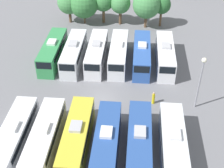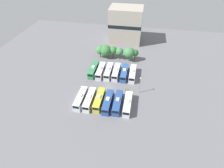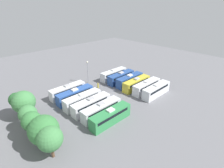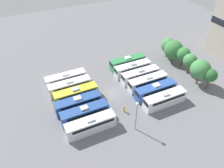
{
  "view_description": "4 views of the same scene",
  "coord_description": "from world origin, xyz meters",
  "px_view_note": "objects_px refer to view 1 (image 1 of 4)",
  "views": [
    {
      "loc": [
        4.01,
        -31.15,
        26.02
      ],
      "look_at": [
        1.4,
        -0.67,
        3.04
      ],
      "focal_mm": 50.0,
      "sensor_mm": 36.0,
      "label": 1
    },
    {
      "loc": [
        10.62,
        -50.46,
        45.47
      ],
      "look_at": [
        1.39,
        -0.08,
        2.35
      ],
      "focal_mm": 28.0,
      "sensor_mm": 36.0,
      "label": 2
    },
    {
      "loc": [
        -31.01,
        30.05,
        23.82
      ],
      "look_at": [
        1.82,
        -1.57,
        2.5
      ],
      "focal_mm": 28.0,
      "sensor_mm": 36.0,
      "label": 3
    },
    {
      "loc": [
        36.22,
        -17.19,
        34.88
      ],
      "look_at": [
        -1.83,
        0.79,
        1.34
      ],
      "focal_mm": 35.0,
      "sensor_mm": 36.0,
      "label": 4
    }
  ],
  "objects_px": {
    "bus_0": "(15,136)",
    "bus_8": "(97,53)",
    "bus_10": "(142,54)",
    "tree_0": "(69,2)",
    "bus_7": "(74,53)",
    "bus_6": "(53,51)",
    "worker_person": "(153,98)",
    "tree_4": "(147,5)",
    "bus_9": "(119,53)",
    "tree_2": "(103,1)",
    "bus_2": "(77,137)",
    "bus_11": "(165,55)",
    "bus_1": "(45,138)",
    "bus_5": "(173,144)",
    "bus_3": "(106,143)",
    "bus_4": "(139,142)",
    "tree_1": "(84,3)",
    "tree_3": "(120,4)",
    "tree_5": "(162,5)"
  },
  "relations": [
    {
      "from": "bus_4",
      "to": "bus_3",
      "type": "bearing_deg",
      "value": -174.31
    },
    {
      "from": "bus_11",
      "to": "tree_5",
      "type": "distance_m",
      "value": 13.17
    },
    {
      "from": "bus_0",
      "to": "tree_1",
      "type": "xyz_separation_m",
      "value": [
        2.63,
        30.97,
        2.22
      ]
    },
    {
      "from": "bus_6",
      "to": "tree_4",
      "type": "height_order",
      "value": "tree_4"
    },
    {
      "from": "bus_9",
      "to": "worker_person",
      "type": "xyz_separation_m",
      "value": [
        5.1,
        -9.28,
        -0.84
      ]
    },
    {
      "from": "tree_1",
      "to": "bus_1",
      "type": "bearing_deg",
      "value": -88.82
    },
    {
      "from": "bus_6",
      "to": "bus_10",
      "type": "distance_m",
      "value": 13.43
    },
    {
      "from": "bus_10",
      "to": "bus_6",
      "type": "bearing_deg",
      "value": -179.07
    },
    {
      "from": "tree_3",
      "to": "tree_5",
      "type": "relative_size",
      "value": 1.02
    },
    {
      "from": "tree_1",
      "to": "tree_5",
      "type": "bearing_deg",
      "value": 0.11
    },
    {
      "from": "tree_1",
      "to": "tree_5",
      "type": "distance_m",
      "value": 13.98
    },
    {
      "from": "tree_2",
      "to": "bus_2",
      "type": "bearing_deg",
      "value": -89.11
    },
    {
      "from": "bus_7",
      "to": "bus_9",
      "type": "distance_m",
      "value": 6.71
    },
    {
      "from": "bus_3",
      "to": "worker_person",
      "type": "xyz_separation_m",
      "value": [
        5.12,
        8.74,
        -0.84
      ]
    },
    {
      "from": "bus_10",
      "to": "tree_0",
      "type": "distance_m",
      "value": 19.0
    },
    {
      "from": "bus_11",
      "to": "bus_0",
      "type": "bearing_deg",
      "value": -132.9
    },
    {
      "from": "bus_8",
      "to": "worker_person",
      "type": "xyz_separation_m",
      "value": [
        8.38,
        -9.08,
        -0.84
      ]
    },
    {
      "from": "tree_4",
      "to": "tree_1",
      "type": "bearing_deg",
      "value": 176.52
    },
    {
      "from": "bus_3",
      "to": "worker_person",
      "type": "distance_m",
      "value": 10.17
    },
    {
      "from": "bus_0",
      "to": "tree_3",
      "type": "distance_m",
      "value": 32.6
    },
    {
      "from": "bus_10",
      "to": "tree_5",
      "type": "xyz_separation_m",
      "value": [
        3.3,
        13.05,
        2.38
      ]
    },
    {
      "from": "bus_7",
      "to": "bus_8",
      "type": "bearing_deg",
      "value": 4.91
    },
    {
      "from": "tree_1",
      "to": "bus_7",
      "type": "bearing_deg",
      "value": -87.83
    },
    {
      "from": "bus_3",
      "to": "tree_0",
      "type": "relative_size",
      "value": 1.69
    },
    {
      "from": "tree_1",
      "to": "tree_2",
      "type": "xyz_separation_m",
      "value": [
        3.48,
        0.63,
        0.25
      ]
    },
    {
      "from": "bus_11",
      "to": "bus_1",
      "type": "bearing_deg",
      "value": -126.9
    },
    {
      "from": "bus_3",
      "to": "tree_4",
      "type": "relative_size",
      "value": 1.5
    },
    {
      "from": "bus_7",
      "to": "tree_2",
      "type": "xyz_separation_m",
      "value": [
        2.97,
        14.09,
        2.48
      ]
    },
    {
      "from": "bus_0",
      "to": "bus_8",
      "type": "xyz_separation_m",
      "value": [
        6.55,
        17.8,
        0.0
      ]
    },
    {
      "from": "tree_0",
      "to": "tree_2",
      "type": "bearing_deg",
      "value": 3.79
    },
    {
      "from": "bus_3",
      "to": "bus_11",
      "type": "bearing_deg",
      "value": 68.93
    },
    {
      "from": "bus_7",
      "to": "bus_8",
      "type": "height_order",
      "value": "same"
    },
    {
      "from": "bus_4",
      "to": "bus_6",
      "type": "relative_size",
      "value": 1.0
    },
    {
      "from": "bus_6",
      "to": "tree_3",
      "type": "distance_m",
      "value": 16.56
    },
    {
      "from": "bus_10",
      "to": "bus_7",
      "type": "bearing_deg",
      "value": -177.57
    },
    {
      "from": "tree_3",
      "to": "bus_6",
      "type": "bearing_deg",
      "value": -124.83
    },
    {
      "from": "tree_1",
      "to": "tree_3",
      "type": "xyz_separation_m",
      "value": [
        6.62,
        0.22,
        0.08
      ]
    },
    {
      "from": "tree_0",
      "to": "bus_3",
      "type": "bearing_deg",
      "value": -72.31
    },
    {
      "from": "worker_person",
      "to": "tree_0",
      "type": "relative_size",
      "value": 0.29
    },
    {
      "from": "tree_4",
      "to": "tree_2",
      "type": "bearing_deg",
      "value": 170.42
    },
    {
      "from": "bus_0",
      "to": "bus_5",
      "type": "relative_size",
      "value": 1.0
    },
    {
      "from": "tree_2",
      "to": "tree_5",
      "type": "height_order",
      "value": "tree_2"
    },
    {
      "from": "tree_1",
      "to": "tree_4",
      "type": "bearing_deg",
      "value": -3.48
    },
    {
      "from": "bus_7",
      "to": "worker_person",
      "type": "bearing_deg",
      "value": -36.71
    },
    {
      "from": "tree_3",
      "to": "tree_4",
      "type": "bearing_deg",
      "value": -10.94
    },
    {
      "from": "bus_2",
      "to": "bus_8",
      "type": "xyz_separation_m",
      "value": [
        -0.05,
        17.28,
        0.0
      ]
    },
    {
      "from": "bus_8",
      "to": "bus_11",
      "type": "xyz_separation_m",
      "value": [
        10.22,
        0.24,
        0.0
      ]
    },
    {
      "from": "tree_3",
      "to": "bus_3",
      "type": "bearing_deg",
      "value": -88.96
    },
    {
      "from": "bus_7",
      "to": "bus_0",
      "type": "bearing_deg",
      "value": -100.16
    },
    {
      "from": "bus_1",
      "to": "tree_0",
      "type": "height_order",
      "value": "tree_0"
    }
  ]
}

